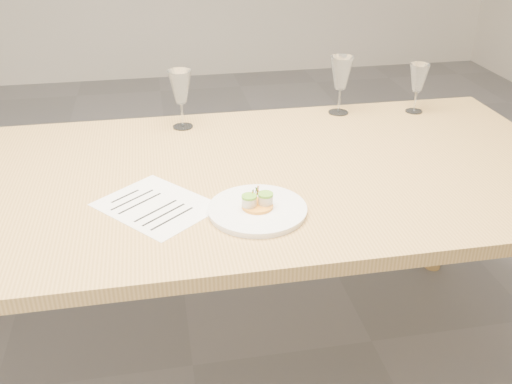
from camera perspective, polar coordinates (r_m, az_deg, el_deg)
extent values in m
plane|color=slate|center=(2.12, -6.34, -16.85)|extent=(7.00, 7.00, 0.00)
cube|color=tan|center=(1.68, -7.65, 0.98)|extent=(2.40, 1.00, 0.04)
cylinder|color=tan|center=(2.50, 18.32, -0.46)|extent=(0.07, 0.07, 0.71)
cylinder|color=white|center=(1.47, 0.14, -1.84)|extent=(0.25, 0.25, 0.01)
cylinder|color=white|center=(1.47, 0.14, -1.63)|extent=(0.26, 0.26, 0.01)
cylinder|color=#FCAB2F|center=(1.47, 0.14, -1.43)|extent=(0.08, 0.08, 0.01)
cylinder|color=beige|center=(1.45, -0.68, -0.97)|extent=(0.04, 0.04, 0.02)
cylinder|color=beige|center=(1.46, 0.96, -0.75)|extent=(0.04, 0.04, 0.02)
cylinder|color=#76B432|center=(1.45, -0.69, -0.46)|extent=(0.04, 0.04, 0.01)
cylinder|color=#76B432|center=(1.46, 0.97, -0.24)|extent=(0.04, 0.04, 0.01)
cylinder|color=tan|center=(1.44, 2.38, -2.19)|extent=(0.04, 0.04, 0.00)
cube|color=white|center=(1.53, -9.92, -1.34)|extent=(0.36, 0.37, 0.00)
cube|color=black|center=(1.59, -12.96, -0.41)|extent=(0.08, 0.06, 0.00)
cube|color=black|center=(1.57, -12.25, -0.75)|extent=(0.11, 0.10, 0.00)
cube|color=black|center=(1.55, -11.51, -1.11)|extent=(0.11, 0.10, 0.00)
cube|color=black|center=(1.50, -9.99, -1.85)|extent=(0.11, 0.10, 0.00)
cube|color=black|center=(1.48, -9.19, -2.24)|extent=(0.11, 0.10, 0.00)
cube|color=black|center=(1.46, -8.38, -2.64)|extent=(0.11, 0.10, 0.00)
cylinder|color=white|center=(2.02, -7.32, 6.50)|extent=(0.07, 0.07, 0.00)
cylinder|color=white|center=(2.01, -7.40, 7.70)|extent=(0.01, 0.01, 0.09)
cone|color=white|center=(1.98, -7.58, 10.39)|extent=(0.08, 0.08, 0.11)
cylinder|color=white|center=(2.16, 8.23, 7.89)|extent=(0.07, 0.07, 0.00)
cylinder|color=white|center=(2.15, 8.31, 9.06)|extent=(0.01, 0.01, 0.09)
cone|color=white|center=(2.12, 8.51, 11.71)|extent=(0.08, 0.08, 0.12)
cylinder|color=white|center=(2.23, 15.50, 7.79)|extent=(0.06, 0.06, 0.00)
cylinder|color=white|center=(2.22, 15.64, 8.77)|extent=(0.01, 0.01, 0.08)
cone|color=white|center=(2.19, 15.94, 10.95)|extent=(0.07, 0.07, 0.10)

